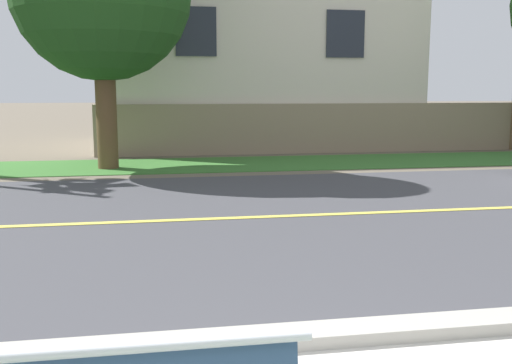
{
  "coord_description": "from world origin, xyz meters",
  "views": [
    {
      "loc": [
        -0.96,
        -1.49,
        1.82
      ],
      "look_at": [
        -0.1,
        3.53,
        1.0
      ],
      "focal_mm": 40.9,
      "sensor_mm": 36.0,
      "label": 1
    }
  ],
  "objects": [
    {
      "name": "ground_plane",
      "position": [
        0.0,
        8.0,
        0.0
      ],
      "size": [
        140.0,
        140.0,
        0.0
      ],
      "primitive_type": "plane",
      "color": "#665B4C"
    },
    {
      "name": "curb_edge",
      "position": [
        0.0,
        2.35,
        0.06
      ],
      "size": [
        44.0,
        0.3,
        0.11
      ],
      "primitive_type": "cube",
      "color": "#ADA89E",
      "rests_on": "ground_plane"
    },
    {
      "name": "street_asphalt",
      "position": [
        0.0,
        6.5,
        0.0
      ],
      "size": [
        52.0,
        8.0,
        0.01
      ],
      "primitive_type": "cube",
      "color": "#424247",
      "rests_on": "ground_plane"
    },
    {
      "name": "road_centre_line",
      "position": [
        0.0,
        6.5,
        0.01
      ],
      "size": [
        48.0,
        0.14,
        0.01
      ],
      "primitive_type": "cube",
      "color": "#E0CC4C",
      "rests_on": "ground_plane"
    },
    {
      "name": "far_verge_grass",
      "position": [
        0.0,
        12.44,
        0.01
      ],
      "size": [
        48.0,
        2.8,
        0.02
      ],
      "primitive_type": "cube",
      "color": "#38702D",
      "rests_on": "ground_plane"
    },
    {
      "name": "garden_wall",
      "position": [
        3.91,
        14.64,
        0.7
      ],
      "size": [
        13.0,
        0.36,
        1.4
      ],
      "primitive_type": "cube",
      "color": "gray",
      "rests_on": "ground_plane"
    },
    {
      "name": "house_across_street",
      "position": [
        2.27,
        17.84,
        3.37
      ],
      "size": [
        10.04,
        6.91,
        6.66
      ],
      "color": "beige",
      "rests_on": "ground_plane"
    }
  ]
}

